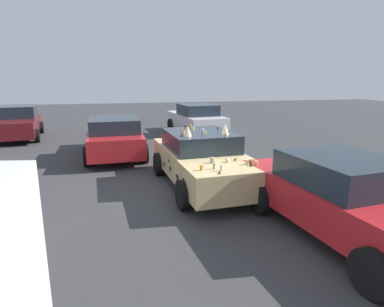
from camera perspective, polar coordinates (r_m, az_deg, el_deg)
ground_plane at (r=8.65m, az=1.95°, el=-5.72°), size 60.00×60.00×0.00m
art_car_decorated at (r=8.50m, az=1.86°, el=-0.99°), size 4.46×2.29×1.67m
parked_sedan_behind_right at (r=17.41m, az=-28.24°, el=4.81°), size 4.52×2.40×1.51m
parked_sedan_behind_left at (r=6.39m, az=25.35°, el=-7.07°), size 4.71×2.39×1.45m
parked_sedan_row_back_center at (r=12.16m, az=-13.48°, el=2.99°), size 4.62×2.20×1.44m
parked_sedan_near_left at (r=16.68m, az=0.67°, el=6.06°), size 4.65×2.44×1.51m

